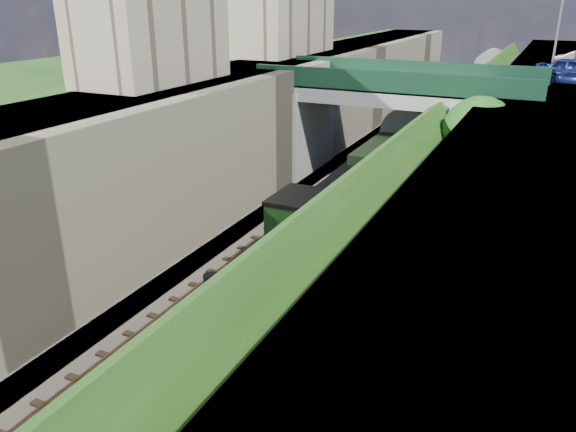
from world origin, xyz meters
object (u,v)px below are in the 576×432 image
object	(u,v)px
tree	(481,136)
lamppost	(560,21)
road_bridge	(405,120)
locomotive	(276,281)
tender	(348,218)

from	to	relation	value
tree	lamppost	distance (m)	12.91
road_bridge	locomotive	xyz separation A→B (m)	(0.26, -17.89, -2.18)
locomotive	lamppost	bearing A→B (deg)	73.79
lamppost	tender	distance (m)	20.58
road_bridge	lamppost	xyz separation A→B (m)	(7.50, 7.02, 5.49)
locomotive	tender	bearing A→B (deg)	90.00
tender	road_bridge	bearing A→B (deg)	91.39
road_bridge	locomotive	distance (m)	18.02
road_bridge	tender	distance (m)	10.81
tree	tender	size ratio (longest dim) A/B	1.10
tree	lamppost	xyz separation A→B (m)	(2.53, 11.67, 4.92)
road_bridge	tree	xyz separation A→B (m)	(4.97, -4.65, 0.57)
lamppost	road_bridge	bearing A→B (deg)	-136.89
road_bridge	tender	bearing A→B (deg)	-88.61
locomotive	tender	size ratio (longest dim) A/B	1.70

